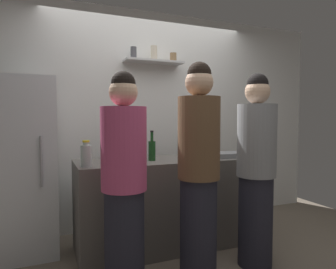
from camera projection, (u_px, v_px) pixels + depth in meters
ground_plane at (195, 267)px, 2.70m from camera, size 5.28×5.28×0.00m
back_wall_assembly at (149, 119)px, 3.77m from camera, size 4.80×0.32×2.60m
refrigerator at (22, 167)px, 2.89m from camera, size 0.62×0.59×1.70m
counter at (168, 202)px, 3.13m from camera, size 1.84×0.66×0.90m
baking_pan at (227, 155)px, 3.23m from camera, size 0.34×0.24×0.05m
utensil_holder at (131, 153)px, 3.08m from camera, size 0.10×0.10×0.22m
wine_bottle_pale_glass at (215, 145)px, 3.47m from camera, size 0.08×0.08×0.31m
wine_bottle_green_glass at (152, 150)px, 2.98m from camera, size 0.07×0.07×0.30m
water_bottle_plastic at (86, 155)px, 2.60m from camera, size 0.09×0.09×0.23m
person_grey_hoodie at (256, 171)px, 2.69m from camera, size 0.34×0.34×1.71m
person_pink_top at (124, 185)px, 2.27m from camera, size 0.34×0.34×1.66m
person_brown_jacket at (199, 172)px, 2.45m from camera, size 0.34×0.34×1.76m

